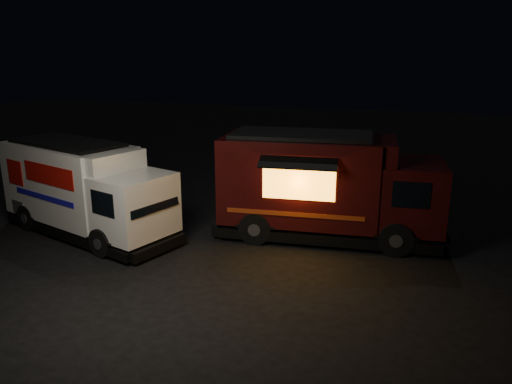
{
  "coord_description": "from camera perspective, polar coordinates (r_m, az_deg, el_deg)",
  "views": [
    {
      "loc": [
        4.97,
        -12.4,
        5.85
      ],
      "look_at": [
        0.4,
        2.0,
        1.56
      ],
      "focal_mm": 35.0,
      "sensor_mm": 36.0,
      "label": 1
    }
  ],
  "objects": [
    {
      "name": "ground",
      "position": [
        14.59,
        -3.92,
        -7.82
      ],
      "size": [
        80.0,
        80.0,
        0.0
      ],
      "primitive_type": "plane",
      "color": "black",
      "rests_on": "ground"
    },
    {
      "name": "red_truck",
      "position": [
        16.05,
        8.5,
        0.65
      ],
      "size": [
        7.45,
        3.28,
        3.37
      ],
      "primitive_type": null,
      "rotation": [
        0.0,
        0.0,
        0.09
      ],
      "color": "black",
      "rests_on": "ground"
    },
    {
      "name": "white_truck",
      "position": [
        17.04,
        -18.69,
        0.24
      ],
      "size": [
        7.02,
        4.24,
        3.01
      ],
      "primitive_type": null,
      "rotation": [
        0.0,
        0.0,
        -0.32
      ],
      "color": "silver",
      "rests_on": "ground"
    }
  ]
}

